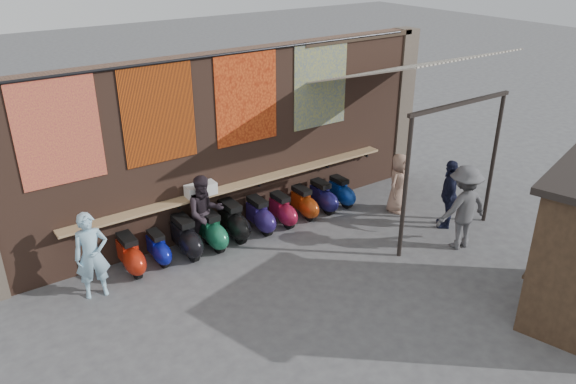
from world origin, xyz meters
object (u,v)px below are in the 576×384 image
object	(u,v)px
scooter_stool_9	(341,192)
shopper_tan	(398,183)
shopper_navy	(449,194)
shopper_grey	(463,207)
scooter_stool_3	(212,231)
scooter_stool_7	(303,203)
diner_left	(92,256)
scooter_stool_5	(260,216)
shelf_box	(201,190)
scooter_stool_2	(186,237)
diner_right	(205,213)
scooter_stool_1	(158,248)
scooter_stool_0	(130,255)
scooter_stool_8	(322,197)
scooter_stool_4	(233,221)
scooter_stool_6	(282,210)

from	to	relation	value
scooter_stool_9	shopper_tan	distance (m)	1.43
shopper_navy	shopper_grey	bearing A→B (deg)	14.88
scooter_stool_3	scooter_stool_7	xyz separation A→B (m)	(2.46, 0.02, -0.04)
scooter_stool_7	diner_left	xyz separation A→B (m)	(-5.06, -0.35, 0.48)
scooter_stool_7	shopper_navy	xyz separation A→B (m)	(2.46, -2.23, 0.45)
scooter_stool_5	scooter_stool_7	world-z (taller)	scooter_stool_5
shelf_box	scooter_stool_2	size ratio (longest dim) A/B	0.74
shopper_grey	shopper_navy	bearing A→B (deg)	-112.51
diner_right	shopper_navy	bearing A→B (deg)	-16.22
scooter_stool_1	scooter_stool_5	bearing A→B (deg)	-1.00
scooter_stool_2	diner_right	world-z (taller)	diner_right
scooter_stool_0	scooter_stool_8	size ratio (longest dim) A/B	1.04
diner_left	shopper_navy	size ratio (longest dim) A/B	1.04
scooter_stool_9	diner_left	distance (m)	6.26
scooter_stool_0	scooter_stool_3	distance (m)	1.79
scooter_stool_8	scooter_stool_1	bearing A→B (deg)	179.35
scooter_stool_3	scooter_stool_7	size ratio (longest dim) A/B	1.10
scooter_stool_5	scooter_stool_9	size ratio (longest dim) A/B	1.11
scooter_stool_4	scooter_stool_6	distance (m)	1.26
scooter_stool_2	scooter_stool_4	world-z (taller)	scooter_stool_4
diner_right	scooter_stool_9	bearing A→B (deg)	7.86
scooter_stool_4	diner_left	distance (m)	3.23
shopper_navy	shopper_tan	xyz separation A→B (m)	(-0.39, 1.21, -0.08)
scooter_stool_9	shopper_grey	distance (m)	3.20
scooter_stool_0	scooter_stool_5	bearing A→B (deg)	-0.32
scooter_stool_0	scooter_stool_7	distance (m)	4.25
scooter_stool_0	scooter_stool_2	distance (m)	1.19
scooter_stool_2	scooter_stool_0	bearing A→B (deg)	178.41
scooter_stool_1	shopper_grey	xyz separation A→B (m)	(5.62, -3.08, 0.60)
scooter_stool_7	diner_right	bearing A→B (deg)	179.70
shopper_tan	diner_left	bearing A→B (deg)	154.36
scooter_stool_4	scooter_stool_9	size ratio (longest dim) A/B	1.20
scooter_stool_0	scooter_stool_9	world-z (taller)	scooter_stool_0
scooter_stool_1	shopper_grey	bearing A→B (deg)	-28.74
scooter_stool_2	scooter_stool_7	xyz separation A→B (m)	(3.06, 0.01, -0.06)
scooter_stool_0	scooter_stool_6	xyz separation A→B (m)	(3.62, -0.04, -0.02)
scooter_stool_4	scooter_stool_0	bearing A→B (deg)	-179.06
scooter_stool_2	scooter_stool_3	size ratio (longest dim) A/B	1.05
shopper_tan	scooter_stool_8	bearing A→B (deg)	125.49
shelf_box	scooter_stool_5	bearing A→B (deg)	-13.76
scooter_stool_9	shopper_grey	world-z (taller)	shopper_grey
shopper_navy	scooter_stool_8	bearing A→B (deg)	-92.89
scooter_stool_3	scooter_stool_8	distance (m)	3.03
scooter_stool_2	scooter_stool_3	bearing A→B (deg)	-1.27
scooter_stool_4	scooter_stool_8	distance (m)	2.46
scooter_stool_0	shopper_navy	size ratio (longest dim) A/B	0.51
scooter_stool_8	diner_left	bearing A→B (deg)	-176.48
scooter_stool_0	diner_right	size ratio (longest dim) A/B	0.49
scooter_stool_8	shopper_navy	world-z (taller)	shopper_navy
scooter_stool_5	scooter_stool_9	world-z (taller)	scooter_stool_5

